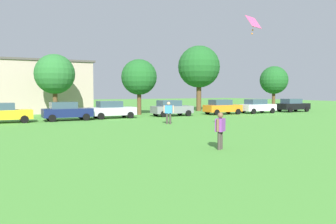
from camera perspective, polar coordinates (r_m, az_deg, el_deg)
The scene contains 16 objects.
ground_plane at distance 27.89m, azimuth -22.40°, elevation -2.18°, with size 160.00×160.00×0.00m, color #4C9338.
adult_bystander at distance 15.53m, azimuth 8.75°, elevation -2.59°, with size 0.68×0.56×1.68m.
bystander_near_trees at distance 27.23m, azimuth 0.10°, elevation 0.19°, with size 0.74×0.59×1.79m.
kite at distance 21.34m, azimuth 14.11°, elevation 14.24°, with size 1.22×0.86×1.09m.
parked_car_yellow_1 at distance 31.29m, azimuth -25.88°, elevation -0.11°, with size 4.30×2.02×1.68m.
parked_car_navy_2 at distance 31.85m, azimuth -16.64°, elevation 0.15°, with size 4.30×2.02×1.68m.
parked_car_silver_3 at distance 33.46m, azimuth -9.35°, elevation 0.41°, with size 4.30×2.02×1.68m.
parked_car_gray_4 at distance 35.93m, azimuth 0.56°, elevation 0.67°, with size 4.30×2.02×1.68m.
parked_car_orange_5 at distance 39.12m, azimuth 9.06°, elevation 0.85°, with size 4.30×2.02×1.68m.
parked_car_white_6 at distance 42.04m, azimuth 14.74°, elevation 0.96°, with size 4.30×2.02×1.68m.
parked_car_black_7 at distance 46.34m, azimuth 20.16°, elevation 1.09°, with size 4.30×2.02×1.68m.
tree_center_left at distance 37.96m, azimuth -18.46°, elevation 6.02°, with size 4.20×4.20×6.55m.
tree_center_right at distance 38.38m, azimuth -4.87°, elevation 5.83°, with size 3.99×3.99×6.22m.
tree_right at distance 45.87m, azimuth 5.21°, elevation 7.53°, with size 5.58×5.58×8.69m.
tree_far_right at distance 51.80m, azimuth 17.32°, elevation 5.11°, with size 4.02×4.02×6.26m.
house_right at distance 44.79m, azimuth -22.06°, elevation 3.95°, with size 14.13×7.50×6.34m.
Camera 1 is at (-2.39, 2.33, 2.64)m, focal length 36.38 mm.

